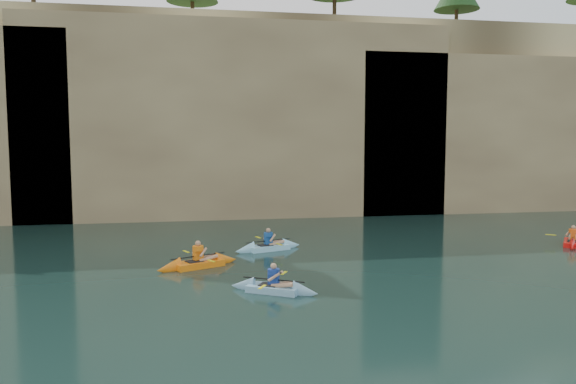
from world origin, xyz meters
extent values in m
cube|color=tan|center=(0.00, 30.00, 6.00)|extent=(70.00, 16.00, 12.00)
cube|color=tan|center=(2.00, 22.60, 5.70)|extent=(24.00, 2.40, 11.40)
cube|color=tan|center=(22.00, 22.60, 4.92)|extent=(26.00, 2.40, 9.84)
cube|color=black|center=(-4.00, 21.95, 1.60)|extent=(3.50, 1.00, 3.20)
cube|color=black|center=(10.00, 21.95, 2.25)|extent=(5.00, 1.00, 4.50)
cube|color=orange|center=(-0.71, 10.17, 0.13)|extent=(2.48, 1.71, 0.26)
cone|color=orange|center=(0.30, 10.66, 0.13)|extent=(1.07, 1.01, 0.71)
cone|color=orange|center=(-1.72, 9.68, 0.13)|extent=(1.07, 1.01, 0.71)
cube|color=black|center=(-0.84, 10.11, 0.23)|extent=(0.69, 0.64, 0.04)
cube|color=orange|center=(-0.71, 10.17, 0.51)|extent=(0.38, 0.33, 0.48)
sphere|color=tan|center=(-0.71, 10.17, 0.85)|extent=(0.20, 0.20, 0.20)
cylinder|color=black|center=(-0.71, 10.17, 0.40)|extent=(1.91, 0.95, 0.04)
cube|color=#FFFB15|center=(-1.13, 11.03, 0.40)|extent=(0.26, 0.41, 0.02)
cube|color=#FFFB15|center=(-0.29, 9.31, 0.40)|extent=(0.26, 0.41, 0.02)
cube|color=#7BB0CE|center=(1.41, 6.51, 0.12)|extent=(2.18, 1.66, 0.24)
cone|color=#7BB0CE|center=(2.27, 6.01, 0.12)|extent=(0.98, 0.94, 0.66)
cone|color=#7BB0CE|center=(0.54, 7.01, 0.12)|extent=(0.98, 0.94, 0.66)
cube|color=black|center=(1.28, 6.59, 0.21)|extent=(0.68, 0.63, 0.04)
cube|color=navy|center=(1.41, 6.51, 0.46)|extent=(0.36, 0.32, 0.44)
sphere|color=tan|center=(1.41, 6.51, 0.78)|extent=(0.18, 0.18, 0.18)
cylinder|color=black|center=(1.41, 6.51, 0.38)|extent=(1.70, 1.01, 0.04)
cube|color=#FFFB15|center=(1.84, 7.26, 0.38)|extent=(0.28, 0.40, 0.02)
cube|color=#FFFB15|center=(0.97, 5.76, 0.38)|extent=(0.28, 0.40, 0.02)
cube|color=red|center=(15.03, 11.44, 0.12)|extent=(1.91, 2.17, 0.24)
cone|color=red|center=(15.68, 12.27, 0.12)|extent=(0.99, 1.02, 0.64)
cone|color=red|center=(14.38, 10.62, 0.12)|extent=(0.99, 1.02, 0.64)
cube|color=black|center=(14.94, 11.33, 0.21)|extent=(0.66, 0.68, 0.04)
cube|color=orange|center=(15.03, 11.44, 0.45)|extent=(0.33, 0.35, 0.43)
sphere|color=tan|center=(15.03, 11.44, 0.76)|extent=(0.18, 0.18, 0.18)
cylinder|color=black|center=(15.03, 11.44, 0.38)|extent=(1.21, 1.52, 0.04)
cube|color=#FFFB15|center=(14.36, 11.97, 0.38)|extent=(0.38, 0.32, 0.02)
cube|color=#98E0FF|center=(2.16, 12.71, 0.12)|extent=(2.39, 1.45, 0.25)
cone|color=#98E0FF|center=(3.17, 13.08, 0.12)|extent=(0.99, 0.92, 0.68)
cone|color=#98E0FF|center=(1.15, 12.34, 0.12)|extent=(0.99, 0.92, 0.68)
cube|color=black|center=(2.02, 12.66, 0.22)|extent=(0.66, 0.59, 0.04)
cube|color=#19488E|center=(2.16, 12.71, 0.48)|extent=(0.36, 0.29, 0.46)
sphere|color=tan|center=(2.16, 12.71, 0.81)|extent=(0.19, 0.19, 0.19)
cylinder|color=black|center=(2.16, 12.71, 0.39)|extent=(1.90, 0.72, 0.04)
cube|color=#FFFB15|center=(1.85, 13.56, 0.39)|extent=(0.22, 0.42, 0.02)
cube|color=#FFFB15|center=(2.47, 11.86, 0.39)|extent=(0.22, 0.42, 0.02)
camera|label=1|loc=(-1.08, -9.48, 4.53)|focal=35.00mm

